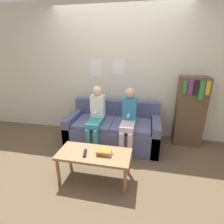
{
  "coord_description": "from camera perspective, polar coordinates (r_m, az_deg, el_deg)",
  "views": [
    {
      "loc": [
        0.6,
        -2.44,
        1.75
      ],
      "look_at": [
        0.0,
        0.39,
        0.69
      ],
      "focal_mm": 28.0,
      "sensor_mm": 36.0,
      "label": 1
    }
  ],
  "objects": [
    {
      "name": "wall_back",
      "position": [
        3.55,
        2.19,
        12.83
      ],
      "size": [
        8.0,
        0.07,
        2.6
      ],
      "color": "beige",
      "rests_on": "ground_plane"
    },
    {
      "name": "couch",
      "position": [
        3.36,
        0.47,
        -5.93
      ],
      "size": [
        1.7,
        0.82,
        0.78
      ],
      "color": "#4C5175",
      "rests_on": "ground_plane"
    },
    {
      "name": "coffee_table",
      "position": [
        2.48,
        -5.87,
        -14.13
      ],
      "size": [
        1.0,
        0.45,
        0.41
      ],
      "color": "#8E6642",
      "rests_on": "ground_plane"
    },
    {
      "name": "book_stack",
      "position": [
        2.4,
        -2.53,
        -12.91
      ],
      "size": [
        0.22,
        0.15,
        0.06
      ],
      "color": "silver",
      "rests_on": "coffee_table"
    },
    {
      "name": "person_right",
      "position": [
        3.01,
        5.39,
        -1.94
      ],
      "size": [
        0.24,
        0.56,
        1.12
      ],
      "color": "silver",
      "rests_on": "ground_plane"
    },
    {
      "name": "tv_remote",
      "position": [
        2.44,
        -8.8,
        -13.1
      ],
      "size": [
        0.08,
        0.17,
        0.02
      ],
      "rotation": [
        0.0,
        0.0,
        0.24
      ],
      "color": "black",
      "rests_on": "coffee_table"
    },
    {
      "name": "bookshelf",
      "position": [
        3.54,
        24.09,
        0.15
      ],
      "size": [
        0.5,
        0.32,
        1.29
      ],
      "color": "brown",
      "rests_on": "ground_plane"
    },
    {
      "name": "person_left",
      "position": [
        3.12,
        -5.23,
        -1.03
      ],
      "size": [
        0.24,
        0.56,
        1.13
      ],
      "color": "teal",
      "rests_on": "ground_plane"
    },
    {
      "name": "ground_plane",
      "position": [
        3.06,
        -1.56,
        -14.78
      ],
      "size": [
        10.0,
        10.0,
        0.0
      ],
      "primitive_type": "plane",
      "color": "brown"
    }
  ]
}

